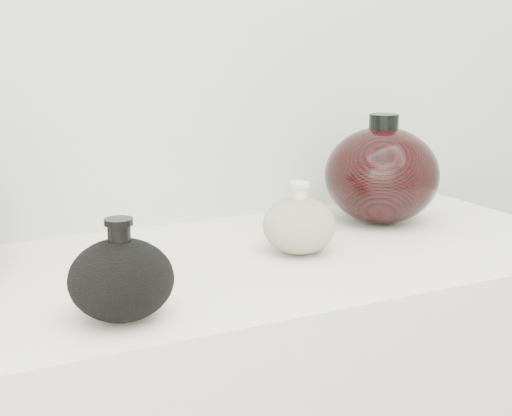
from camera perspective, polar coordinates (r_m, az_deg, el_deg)
name	(u,v)px	position (r m, az deg, el deg)	size (l,w,h in m)	color
black_gourd_vase	(121,279)	(0.88, -10.73, -5.57)	(0.13, 0.13, 0.13)	black
cream_gourd_vase	(299,225)	(1.13, 3.47, -1.35)	(0.15, 0.15, 0.11)	#C1AC97
right_round_pot	(382,175)	(1.33, 10.02, 2.64)	(0.24, 0.24, 0.20)	black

